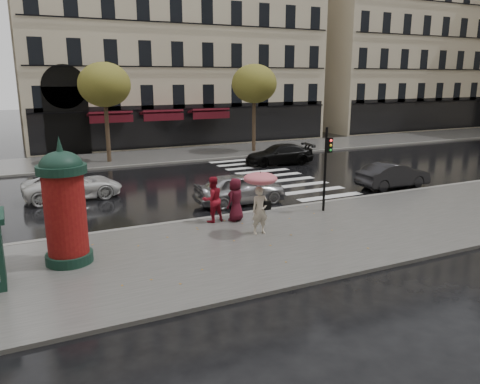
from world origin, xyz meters
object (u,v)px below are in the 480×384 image
woman_umbrella (260,192)px  car_black (279,154)px  car_white (73,186)px  man_burgundy (236,200)px  morris_column (65,204)px  car_darkgrey (393,175)px  woman_red (212,199)px  traffic_light (327,161)px  car_silver (240,188)px

woman_umbrella → car_black: (8.01, 12.34, -1.00)m
car_white → car_black: (13.48, 3.62, 0.04)m
man_burgundy → morris_column: (-6.45, -1.69, 1.01)m
man_burgundy → car_darkgrey: (10.11, 2.05, -0.32)m
woman_red → man_burgundy: 0.92m
traffic_light → car_black: 11.79m
woman_red → car_silver: woman_red is taller
car_silver → car_white: bearing=60.0°
man_burgundy → car_white: man_burgundy is taller
woman_red → car_black: (9.01, 10.25, -0.36)m
woman_umbrella → traffic_light: 4.17m
traffic_light → car_white: size_ratio=0.78×
car_silver → man_burgundy: bearing=153.1°
man_burgundy → car_silver: size_ratio=0.41×
woman_red → car_darkgrey: size_ratio=0.45×
woman_red → morris_column: size_ratio=0.46×
woman_umbrella → car_black: woman_umbrella is taller
car_silver → car_white: size_ratio=0.93×
car_black → car_white: bearing=-68.0°
morris_column → car_black: 19.05m
car_silver → traffic_light: bearing=-138.3°
morris_column → car_white: (1.10, 8.58, -1.36)m
car_darkgrey → woman_umbrella: bearing=111.4°
car_darkgrey → morris_column: bearing=102.8°
traffic_light → car_silver: (-2.53, 3.05, -1.56)m
woman_umbrella → car_black: 14.74m
car_silver → woman_umbrella: bearing=165.3°
man_burgundy → car_silver: (1.46, 2.64, -0.26)m
morris_column → car_white: size_ratio=0.86×
woman_umbrella → car_darkgrey: 10.77m
car_darkgrey → car_silver: bearing=86.2°
man_burgundy → woman_umbrella: bearing=64.7°
morris_column → traffic_light: 10.52m
woman_red → traffic_light: (4.87, -0.67, 1.25)m
woman_umbrella → car_darkgrey: (9.99, 3.89, -1.00)m
traffic_light → car_darkgrey: size_ratio=0.89×
morris_column → car_silver: bearing=28.7°
morris_column → car_darkgrey: morris_column is taller
traffic_light → car_darkgrey: traffic_light is taller
man_burgundy → car_silver: man_burgundy is taller
woman_red → morris_column: morris_column is taller
woman_umbrella → car_silver: 4.76m
woman_umbrella → morris_column: size_ratio=0.60×
woman_umbrella → car_darkgrey: woman_umbrella is taller
morris_column → car_black: morris_column is taller
car_white → woman_red: bearing=-148.5°
traffic_light → car_black: size_ratio=0.77×
woman_red → traffic_light: traffic_light is taller
traffic_light → car_silver: size_ratio=0.84×
woman_umbrella → car_black: bearing=57.0°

